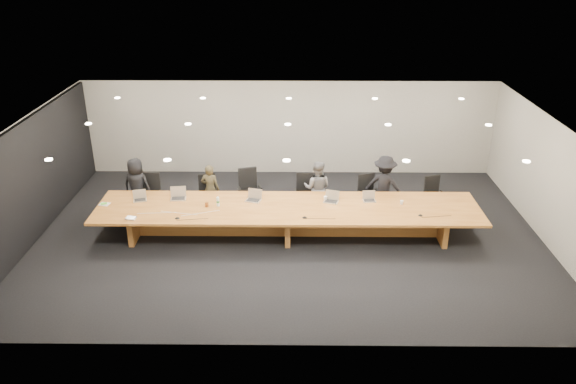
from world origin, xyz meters
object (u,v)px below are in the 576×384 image
Objects in this scene: amber_mug at (207,205)px; av_box at (131,218)px; chair_mid_left at (250,190)px; person_a at (137,186)px; mic_left at (177,218)px; chair_far_right at (435,196)px; laptop_e at (370,197)px; laptop_a at (140,196)px; mic_right at (420,215)px; chair_right at (369,194)px; chair_left at (208,195)px; conference_table at (288,216)px; chair_far_left at (150,194)px; paper_cup_near at (325,198)px; person_c at (317,188)px; laptop_d at (331,197)px; person_b at (210,189)px; water_bottle at (218,202)px; person_d at (384,185)px; mic_center at (305,217)px; paper_cup_far at (402,202)px; chair_mid_right at (304,194)px; laptop_c at (253,196)px; laptop_b at (178,194)px.

amber_mug is 1.74m from av_box.
chair_mid_left is 10.90× the size of amber_mug.
person_a is 13.36× the size of mic_left.
chair_far_right is at bearing 16.29° from mic_left.
amber_mug is (-3.86, -0.34, -0.07)m from laptop_e.
mic_right is (6.58, -0.74, -0.11)m from laptop_a.
laptop_a is (-5.63, -0.91, 0.35)m from chair_right.
chair_mid_left is 2.88m from person_a.
chair_left is 1.22m from amber_mug.
conference_table is 8.39× the size of chair_far_left.
conference_table is 3.06m from mic_right.
chair_right is at bearing 120.08° from mic_right.
mic_left reaches higher than conference_table.
laptop_e is 4.54m from mic_left.
chair_left reaches higher than paper_cup_near.
person_c reaches higher than paper_cup_near.
chair_mid_left reaches higher than amber_mug.
mic_left is (-2.49, -0.62, 0.24)m from conference_table.
conference_table is 7.88× the size of chair_mid_left.
laptop_e is at bearing 19.10° from av_box.
laptop_d is 2.95m from amber_mug.
av_box is (-5.59, -1.87, 0.25)m from chair_right.
person_a is at bearing 8.89° from person_b.
person_a is 6.63× the size of water_bottle.
laptop_d is (4.56, -0.88, 0.35)m from chair_far_left.
person_d is at bearing -7.24° from laptop_a.
chair_far_right is 3.80m from mic_center.
chair_right reaches higher than laptop_e.
mic_right is at bearing -20.69° from paper_cup_near.
paper_cup_far is (6.25, -0.14, -0.08)m from laptop_a.
paper_cup_near is at bearing -54.19° from chair_mid_right.
laptop_d is at bearing 14.29° from mic_left.
chair_far_right is 2.89× the size of laptop_c.
paper_cup_far is (4.74, -1.00, 0.28)m from chair_left.
person_a is 14.02× the size of mic_right.
paper_cup_near is 0.87× the size of mic_center.
paper_cup_far is at bearing -178.26° from person_a.
laptop_c reaches higher than water_bottle.
mic_right is at bearing 10.83° from av_box.
paper_cup_far is (3.53, -0.15, -0.09)m from laptop_c.
conference_table is at bearing 158.58° from person_b.
person_d is 1.05m from paper_cup_far.
person_d is 1.73m from paper_cup_near.
person_a is (-5.94, -0.00, 0.22)m from chair_right.
paper_cup_near is at bearing 157.73° from laptop_d.
laptop_a is at bearing 178.69° from laptop_b.
amber_mug is at bearing -34.85° from laptop_b.
paper_cup_near is at bearing 7.78° from amber_mug.
paper_cup_near is at bearing 48.50° from person_d.
laptop_c is (-0.84, 0.33, 0.37)m from conference_table.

